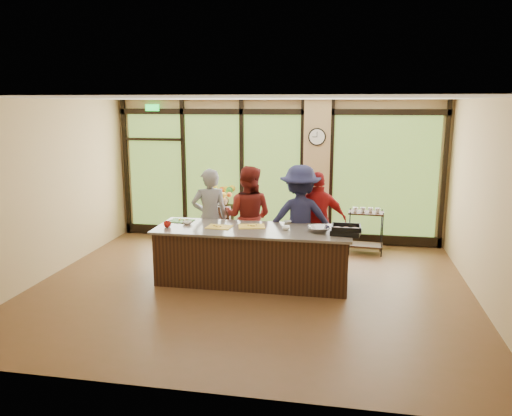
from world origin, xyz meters
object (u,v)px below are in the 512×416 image
at_px(cook_right, 300,219).
at_px(flower_stand, 223,223).
at_px(cook_left, 210,218).
at_px(roasting_pan, 346,232).
at_px(bar_cart, 366,226).
at_px(island_base, 253,256).

height_order(cook_right, flower_stand, cook_right).
relative_size(cook_left, roasting_pan, 4.03).
height_order(cook_right, bar_cart, cook_right).
height_order(cook_right, roasting_pan, cook_right).
height_order(island_base, cook_right, cook_right).
relative_size(cook_right, bar_cart, 2.03).
bearing_deg(flower_stand, island_base, -64.27).
bearing_deg(bar_cart, island_base, -129.19).
distance_m(cook_right, bar_cart, 1.79).
bearing_deg(island_base, roasting_pan, -4.20).
bearing_deg(island_base, flower_stand, 114.64).
bearing_deg(bar_cart, cook_left, -151.08).
height_order(island_base, flower_stand, island_base).
height_order(roasting_pan, bar_cart, roasting_pan).
bearing_deg(flower_stand, cook_left, -82.40).
height_order(cook_left, bar_cart, cook_left).
xyz_separation_m(island_base, bar_cart, (1.88, 1.98, 0.12)).
distance_m(cook_right, flower_stand, 2.60).
bearing_deg(cook_right, bar_cart, -142.25).
distance_m(island_base, bar_cart, 2.74).
distance_m(cook_left, roasting_pan, 2.56).
xyz_separation_m(island_base, cook_right, (0.70, 0.69, 0.51)).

